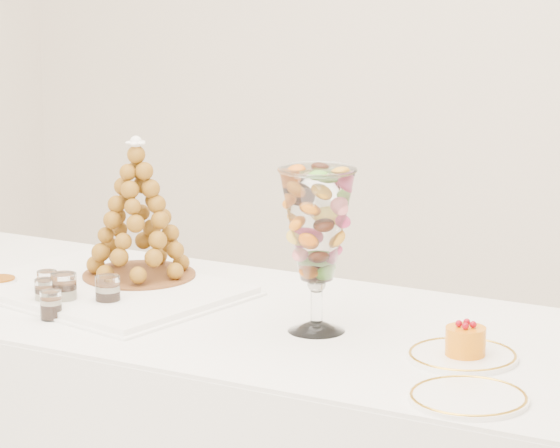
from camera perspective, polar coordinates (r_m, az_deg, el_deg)
The scene contains 12 objects.
lace_tray at distance 3.12m, azimuth -7.54°, elevation -2.79°, with size 0.58×0.44×0.02m, color white.
macaron_vase at distance 2.75m, azimuth 1.60°, elevation -0.13°, with size 0.16×0.16×0.35m.
cake_plate at distance 2.66m, azimuth 7.85°, elevation -5.66°, with size 0.22×0.22×0.01m, color white.
spare_plate at distance 2.44m, azimuth 8.11°, elevation -7.42°, with size 0.22×0.22×0.01m, color white.
verrine_a at distance 3.10m, azimuth -9.98°, elevation -2.57°, with size 0.05×0.05×0.06m, color white.
verrine_b at distance 3.01m, azimuth -9.28°, elevation -2.84°, with size 0.06×0.06×0.08m, color white.
verrine_c at distance 2.99m, azimuth -7.42°, elevation -2.93°, with size 0.06×0.06×0.08m, color white.
verrine_d at distance 3.01m, azimuth -10.05°, elevation -2.97°, with size 0.05×0.05×0.07m, color white.
verrine_e at distance 2.93m, azimuth -9.83°, elevation -3.46°, with size 0.05×0.05×0.06m, color white.
ramekin_back at distance 3.19m, azimuth -11.96°, elevation -2.56°, with size 0.08×0.08×0.03m, color white.
croquembouche at distance 3.15m, azimuth -6.15°, elevation 0.65°, with size 0.27×0.27×0.34m.
mousse_cake at distance 2.65m, azimuth 7.99°, elevation -4.99°, with size 0.08×0.08×0.07m.
Camera 1 is at (1.44, -2.25, 1.58)m, focal length 85.00 mm.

